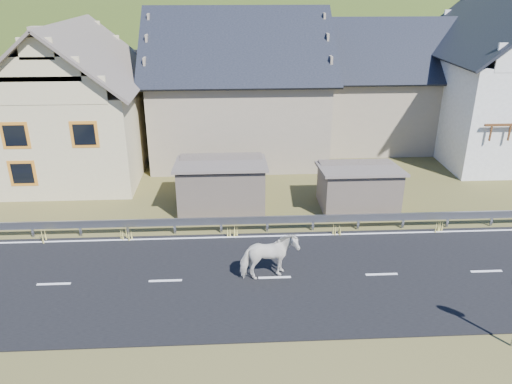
{
  "coord_description": "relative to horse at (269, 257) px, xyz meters",
  "views": [
    {
      "loc": [
        -1.52,
        -15.56,
        10.2
      ],
      "look_at": [
        -0.56,
        2.39,
        2.46
      ],
      "focal_mm": 35.0,
      "sensor_mm": 36.0,
      "label": 1
    }
  ],
  "objects": [
    {
      "name": "guardrail",
      "position": [
        0.22,
        3.66,
        -0.35
      ],
      "size": [
        28.1,
        0.09,
        0.75
      ],
      "color": "#93969B",
      "rests_on": "ground"
    },
    {
      "name": "house_stone_b",
      "position": [
        9.22,
        16.98,
        3.32
      ],
      "size": [
        9.8,
        8.8,
        8.1
      ],
      "color": "gray",
      "rests_on": "ground"
    },
    {
      "name": "shed_right",
      "position": [
        4.72,
        5.98,
        0.09
      ],
      "size": [
        3.8,
        2.9,
        2.2
      ],
      "primitive_type": "cube",
      "color": "#6D6053",
      "rests_on": "ground"
    },
    {
      "name": "shed_left",
      "position": [
        -1.78,
        6.48,
        0.19
      ],
      "size": [
        4.3,
        3.3,
        2.4
      ],
      "primitive_type": "cube",
      "color": "#6D6053",
      "rests_on": "ground"
    },
    {
      "name": "house_stone_a",
      "position": [
        -0.78,
        14.98,
        3.72
      ],
      "size": [
        10.8,
        9.8,
        8.9
      ],
      "color": "gray",
      "rests_on": "ground"
    },
    {
      "name": "road",
      "position": [
        0.22,
        -0.02,
        -0.89
      ],
      "size": [
        60.0,
        7.0,
        0.04
      ],
      "primitive_type": "cube",
      "color": "black",
      "rests_on": "ground"
    },
    {
      "name": "ground",
      "position": [
        0.22,
        -0.02,
        -0.91
      ],
      "size": [
        160.0,
        160.0,
        0.0
      ],
      "primitive_type": "plane",
      "color": "#3B3D19",
      "rests_on": "ground"
    },
    {
      "name": "house_white",
      "position": [
        15.22,
        13.98,
        4.15
      ],
      "size": [
        8.8,
        10.8,
        9.7
      ],
      "color": "white",
      "rests_on": "ground"
    },
    {
      "name": "mountain",
      "position": [
        5.22,
        179.98,
        -20.91
      ],
      "size": [
        440.0,
        280.0,
        260.0
      ],
      "primitive_type": "ellipsoid",
      "color": "#223F12",
      "rests_on": "ground"
    },
    {
      "name": "horse",
      "position": [
        0.0,
        0.0,
        0.0
      ],
      "size": [
        1.44,
        2.24,
        1.74
      ],
      "primitive_type": "imported",
      "rotation": [
        0.0,
        0.0,
        1.83
      ],
      "color": "silver",
      "rests_on": "road"
    },
    {
      "name": "house_cream",
      "position": [
        -9.79,
        11.98,
        3.44
      ],
      "size": [
        7.8,
        9.8,
        8.3
      ],
      "color": "beige",
      "rests_on": "ground"
    },
    {
      "name": "lane_markings",
      "position": [
        0.22,
        -0.02,
        -0.87
      ],
      "size": [
        60.0,
        6.6,
        0.01
      ],
      "primitive_type": "cube",
      "color": "silver",
      "rests_on": "road"
    }
  ]
}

